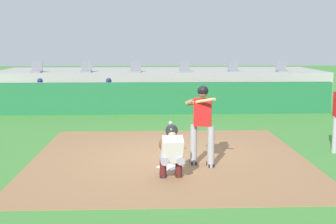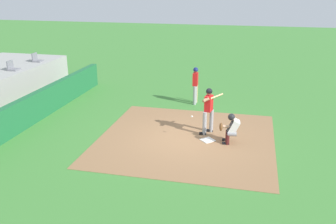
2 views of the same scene
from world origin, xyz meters
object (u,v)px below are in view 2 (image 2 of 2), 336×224
Objects in this scene: home_plate at (208,140)px; stadium_seat_5 at (37,59)px; catcher_crouched at (231,127)px; on_deck_batter at (195,83)px; batter_at_plate at (208,108)px; stadium_seat_4 at (13,68)px.

home_plate is 0.92× the size of stadium_seat_5.
stadium_seat_5 reaches higher than catcher_crouched.
stadium_seat_5 is (5.44, 10.99, 0.93)m from catcher_crouched.
home_plate is 4.53m from on_deck_batter.
home_plate is 0.25× the size of catcher_crouched.
batter_at_plate is 1.23m from catcher_crouched.
stadium_seat_5 is at bearing 61.98° from home_plate.
batter_at_plate is 3.72m from on_deck_batter.
on_deck_batter is 3.72× the size of stadium_seat_5.
stadium_seat_4 is (3.25, 10.18, 1.51)m from home_plate.
on_deck_batter reaches higher than home_plate.
on_deck_batter is (4.28, 1.97, 0.41)m from catcher_crouched.
catcher_crouched is at bearing -91.77° from home_plate.
catcher_crouched is 1.00× the size of on_deck_batter.
batter_at_plate is at bearing -115.11° from stadium_seat_5.
on_deck_batter reaches higher than catcher_crouched.
on_deck_batter is (3.57, 1.07, -0.02)m from batter_at_plate.
home_plate is 1.00m from catcher_crouched.
home_plate is at bearing -118.02° from stadium_seat_5.
on_deck_batter is at bearing 15.32° from home_plate.
catcher_crouched is (-0.72, -0.90, -0.43)m from batter_at_plate.
stadium_seat_4 reaches higher than batter_at_plate.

